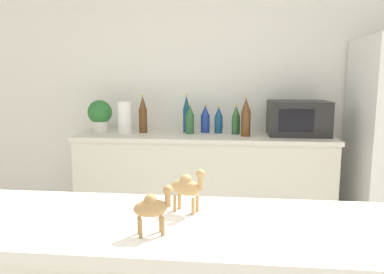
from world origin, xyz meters
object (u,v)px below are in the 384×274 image
(back_bottle_4, at_px, (187,114))
(potted_plant, at_px, (100,114))
(back_bottle_5, at_px, (236,120))
(back_bottle_1, at_px, (219,120))
(back_bottle_6, at_px, (143,115))
(paper_towel_roll, at_px, (125,118))
(camel_figurine_second, at_px, (152,207))
(back_bottle_2, at_px, (205,119))
(camel_figurine, at_px, (187,186))
(microwave, at_px, (298,118))
(back_bottle_0, at_px, (190,119))
(back_bottle_3, at_px, (246,117))

(back_bottle_4, bearing_deg, potted_plant, -174.35)
(back_bottle_5, bearing_deg, back_bottle_1, 165.39)
(back_bottle_4, xyz_separation_m, back_bottle_6, (-0.37, -0.07, -0.00))
(paper_towel_roll, distance_m, camel_figurine_second, 2.25)
(back_bottle_2, xyz_separation_m, back_bottle_4, (-0.16, 0.01, 0.04))
(back_bottle_1, distance_m, camel_figurine, 2.07)
(back_bottle_1, distance_m, back_bottle_6, 0.65)
(microwave, relative_size, back_bottle_1, 2.06)
(back_bottle_0, distance_m, back_bottle_4, 0.10)
(potted_plant, distance_m, paper_towel_roll, 0.25)
(back_bottle_1, xyz_separation_m, camel_figurine_second, (-0.09, -2.25, 0.03))
(microwave, relative_size, back_bottle_2, 2.00)
(back_bottle_3, xyz_separation_m, camel_figurine_second, (-0.31, -2.10, -0.02))
(back_bottle_5, bearing_deg, back_bottle_4, 170.90)
(back_bottle_3, bearing_deg, microwave, 13.76)
(back_bottle_0, distance_m, camel_figurine, 2.02)
(back_bottle_0, height_order, camel_figurine, back_bottle_0)
(potted_plant, relative_size, back_bottle_5, 1.11)
(back_bottle_5, bearing_deg, paper_towel_roll, -175.89)
(paper_towel_roll, xyz_separation_m, back_bottle_5, (0.93, 0.07, -0.02))
(back_bottle_4, xyz_separation_m, camel_figurine_second, (0.19, -2.28, -0.02))
(camel_figurine, bearing_deg, back_bottle_4, 96.99)
(back_bottle_0, bearing_deg, back_bottle_3, -10.60)
(microwave, xyz_separation_m, camel_figurine_second, (-0.74, -2.21, -0.00))
(back_bottle_3, relative_size, back_bottle_5, 1.28)
(back_bottle_2, distance_m, back_bottle_4, 0.17)
(back_bottle_4, bearing_deg, back_bottle_1, -6.17)
(back_bottle_4, bearing_deg, microwave, -4.36)
(back_bottle_0, bearing_deg, back_bottle_4, 114.01)
(paper_towel_roll, relative_size, camel_figurine, 1.93)
(back_bottle_0, bearing_deg, back_bottle_1, 13.85)
(camel_figurine, bearing_deg, back_bottle_2, 92.61)
(camel_figurine_second, bearing_deg, camel_figurine, 67.97)
(potted_plant, height_order, camel_figurine, potted_plant)
(back_bottle_0, bearing_deg, back_bottle_6, 177.48)
(potted_plant, height_order, back_bottle_3, back_bottle_3)
(back_bottle_1, relative_size, camel_figurine_second, 1.78)
(back_bottle_1, bearing_deg, back_bottle_5, -14.61)
(microwave, distance_m, back_bottle_6, 1.29)
(back_bottle_2, bearing_deg, camel_figurine, -87.39)
(potted_plant, distance_m, back_bottle_6, 0.38)
(paper_towel_roll, distance_m, back_bottle_4, 0.53)
(back_bottle_0, height_order, back_bottle_3, back_bottle_3)
(microwave, relative_size, back_bottle_4, 1.48)
(paper_towel_roll, distance_m, back_bottle_1, 0.79)
(back_bottle_5, bearing_deg, back_bottle_0, -176.83)
(paper_towel_roll, relative_size, back_bottle_5, 1.09)
(back_bottle_3, bearing_deg, potted_plant, 175.36)
(back_bottle_2, height_order, back_bottle_3, back_bottle_3)
(back_bottle_0, distance_m, camel_figurine_second, 2.19)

